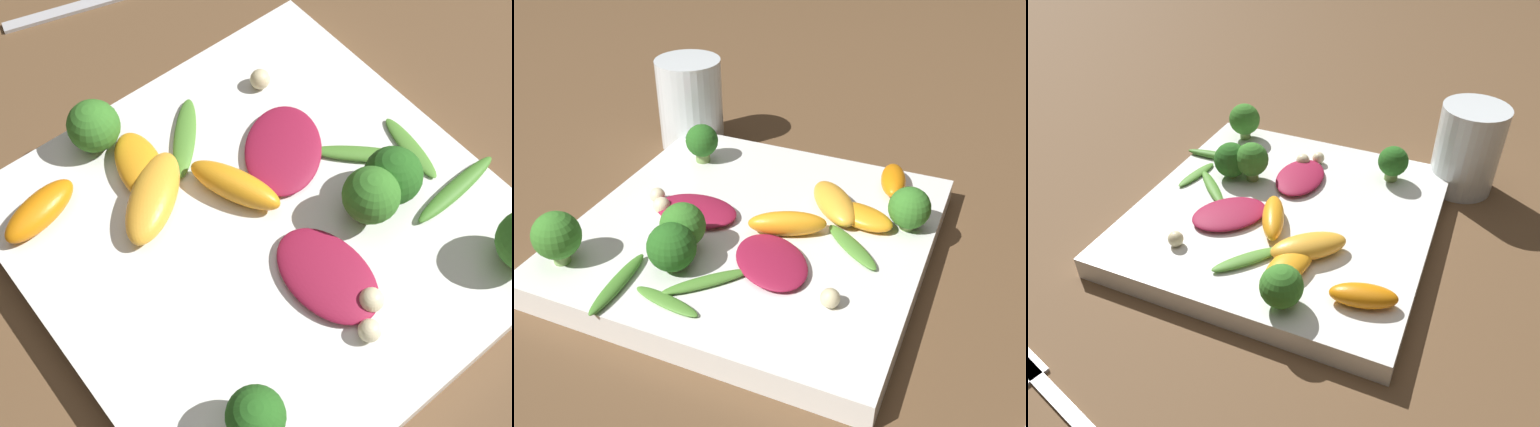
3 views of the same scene
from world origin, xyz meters
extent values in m
plane|color=brown|center=(0.00, 0.00, 0.00)|extent=(2.40, 2.40, 0.00)
cube|color=white|center=(0.00, 0.00, 0.01)|extent=(0.31, 0.31, 0.02)
cylinder|color=white|center=(-0.16, 0.16, 0.05)|extent=(0.08, 0.08, 0.11)
cube|color=#B2B2B7|center=(0.27, -0.05, 0.00)|extent=(0.07, 0.19, 0.01)
ellipsoid|color=maroon|center=(0.04, -0.05, 0.03)|extent=(0.10, 0.09, 0.01)
ellipsoid|color=maroon|center=(-0.06, -0.01, 0.03)|extent=(0.08, 0.05, 0.01)
ellipsoid|color=#FCAD33|center=(0.06, 0.05, 0.04)|extent=(0.07, 0.08, 0.02)
ellipsoid|color=orange|center=(0.03, 0.00, 0.04)|extent=(0.07, 0.05, 0.02)
ellipsoid|color=orange|center=(0.10, 0.11, 0.03)|extent=(0.04, 0.06, 0.02)
ellipsoid|color=orange|center=(0.09, 0.04, 0.03)|extent=(0.07, 0.05, 0.02)
cylinder|color=#84AD5B|center=(-0.12, -0.11, 0.03)|extent=(0.01, 0.01, 0.02)
sphere|color=#387A28|center=(-0.12, -0.11, 0.05)|extent=(0.04, 0.04, 0.04)
cylinder|color=#7A9E51|center=(-0.04, -0.06, 0.03)|extent=(0.01, 0.01, 0.02)
sphere|color=#387A28|center=(-0.04, -0.06, 0.05)|extent=(0.04, 0.04, 0.04)
cylinder|color=#84AD5B|center=(-0.03, -0.08, 0.03)|extent=(0.01, 0.01, 0.01)
sphere|color=#26601E|center=(-0.03, -0.08, 0.05)|extent=(0.04, 0.04, 0.04)
cylinder|color=#84AD5B|center=(0.13, 0.05, 0.03)|extent=(0.01, 0.01, 0.01)
sphere|color=#387A28|center=(0.13, 0.05, 0.05)|extent=(0.04, 0.04, 0.04)
cylinder|color=#7A9E51|center=(-0.10, 0.09, 0.03)|extent=(0.02, 0.02, 0.01)
sphere|color=#26601E|center=(-0.10, 0.09, 0.05)|extent=(0.03, 0.03, 0.03)
ellipsoid|color=#518E33|center=(0.00, -0.09, 0.03)|extent=(0.06, 0.06, 0.01)
ellipsoid|color=#47842D|center=(-0.06, -0.12, 0.03)|extent=(0.02, 0.08, 0.01)
ellipsoid|color=#518E33|center=(0.09, 0.00, 0.03)|extent=(0.06, 0.06, 0.01)
ellipsoid|color=#518E33|center=(-0.02, -0.12, 0.03)|extent=(0.06, 0.02, 0.00)
sphere|color=beige|center=(0.10, -0.07, 0.03)|extent=(0.02, 0.02, 0.02)
sphere|color=beige|center=(-0.09, -0.01, 0.03)|extent=(0.02, 0.02, 0.02)
sphere|color=beige|center=(-0.10, 0.00, 0.03)|extent=(0.01, 0.01, 0.01)
camera|label=1|loc=(-0.18, 0.16, 0.44)|focal=50.00mm
camera|label=2|loc=(0.19, -0.40, 0.33)|focal=42.00mm
camera|label=3|loc=(0.40, 0.17, 0.34)|focal=35.00mm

